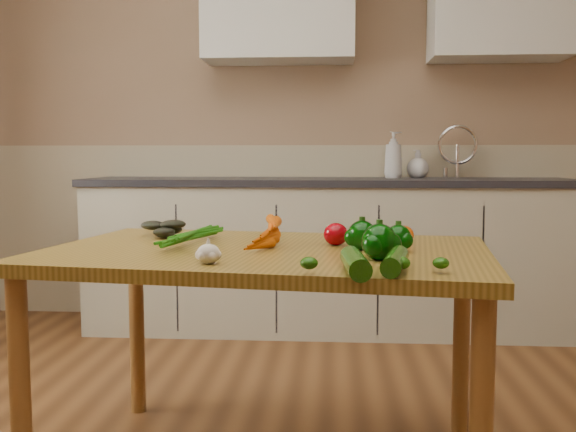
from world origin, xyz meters
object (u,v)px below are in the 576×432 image
at_px(soap_bottle_b, 394,163).
at_px(carrot_bunch, 244,235).
at_px(leafy_greens, 167,223).
at_px(soap_bottle_c, 418,164).
at_px(pepper_b, 398,238).
at_px(tomato_c, 404,235).
at_px(garlic_bulb, 208,254).
at_px(table, 267,274).
at_px(zucchini_a, 395,261).
at_px(tomato_b, 380,233).
at_px(pepper_a, 362,236).
at_px(soap_bottle_a, 393,155).
at_px(tomato_a, 336,234).
at_px(zucchini_b, 355,263).
at_px(pepper_c, 379,242).

height_order(soap_bottle_b, carrot_bunch, soap_bottle_b).
bearing_deg(leafy_greens, soap_bottle_c, 56.58).
height_order(leafy_greens, pepper_b, leafy_greens).
relative_size(carrot_bunch, tomato_c, 3.79).
relative_size(leafy_greens, garlic_bulb, 3.08).
bearing_deg(garlic_bulb, table, 67.45).
height_order(table, zucchini_a, zucchini_a).
xyz_separation_m(tomato_b, zucchini_a, (0.00, -0.53, -0.01)).
distance_m(garlic_bulb, pepper_a, 0.51).
xyz_separation_m(table, leafy_greens, (-0.39, 0.26, 0.13)).
height_order(soap_bottle_b, tomato_c, soap_bottle_b).
bearing_deg(soap_bottle_c, table, 13.94).
bearing_deg(tomato_c, tomato_b, 168.61).
bearing_deg(garlic_bulb, carrot_bunch, 82.41).
relative_size(tomato_b, tomato_c, 1.09).
bearing_deg(zucchini_a, carrot_bunch, 135.83).
xyz_separation_m(table, pepper_a, (0.30, -0.02, 0.13)).
relative_size(soap_bottle_a, soap_bottle_b, 1.52).
height_order(pepper_b, zucchini_a, pepper_b).
height_order(soap_bottle_b, pepper_b, soap_bottle_b).
xyz_separation_m(soap_bottle_c, tomato_a, (-0.50, -1.87, -0.21)).
bearing_deg(soap_bottle_b, soap_bottle_c, -88.69).
relative_size(leafy_greens, tomato_a, 2.44).
bearing_deg(soap_bottle_a, zucchini_b, 148.78).
bearing_deg(tomato_a, soap_bottle_c, 74.91).
height_order(soap_bottle_a, garlic_bulb, soap_bottle_a).
bearing_deg(pepper_a, zucchini_b, -94.82).
xyz_separation_m(soap_bottle_b, pepper_c, (-0.23, -2.12, -0.20)).
height_order(carrot_bunch, pepper_b, pepper_b).
bearing_deg(carrot_bunch, table, -23.85).
xyz_separation_m(table, soap_bottle_a, (0.57, 1.87, 0.38)).
bearing_deg(zucchini_a, garlic_bulb, 170.93).
height_order(leafy_greens, zucchini_a, leafy_greens).
bearing_deg(tomato_a, pepper_a, -51.50).
bearing_deg(pepper_a, pepper_c, -77.94).
relative_size(pepper_a, pepper_c, 0.91).
distance_m(table, pepper_a, 0.33).
xyz_separation_m(leafy_greens, tomato_b, (0.75, -0.12, -0.02)).
bearing_deg(table, zucchini_b, -51.03).
height_order(soap_bottle_a, zucchini_b, soap_bottle_a).
bearing_deg(soap_bottle_c, tomato_a, 19.18).
height_order(pepper_c, zucchini_a, pepper_c).
xyz_separation_m(leafy_greens, tomato_c, (0.83, -0.14, -0.02)).
height_order(soap_bottle_a, soap_bottle_b, soap_bottle_a).
bearing_deg(garlic_bulb, pepper_a, 33.77).
height_order(garlic_bulb, tomato_c, tomato_c).
distance_m(soap_bottle_b, tomato_b, 1.80).
bearing_deg(tomato_c, soap_bottle_a, 85.98).
bearing_deg(table, tomato_b, 28.58).
xyz_separation_m(garlic_bulb, pepper_a, (0.43, 0.29, 0.02)).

